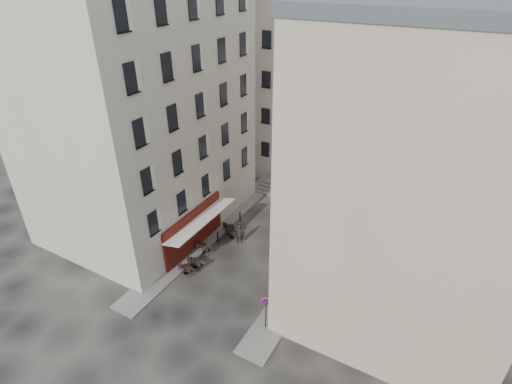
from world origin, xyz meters
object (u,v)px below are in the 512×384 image
Objects in this scene: no_parking_sign at (266,307)px; bistro_table_b at (195,263)px; bistro_table_a at (186,269)px; pedestrian at (239,234)px.

bistro_table_b is at bearing 141.14° from no_parking_sign.
bistro_table_a is 0.92× the size of bistro_table_b.
no_parking_sign is 7.80m from bistro_table_b.
pedestrian is (1.31, 4.22, 0.40)m from bistro_table_b.
no_parking_sign is 7.79m from bistro_table_a.
bistro_table_b is 0.76× the size of pedestrian.
bistro_table_a is 5.32m from pedestrian.
bistro_table_b reaches higher than bistro_table_a.
pedestrian is (-5.96, 6.71, -0.92)m from no_parking_sign.
no_parking_sign is 2.08× the size of bistro_table_a.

